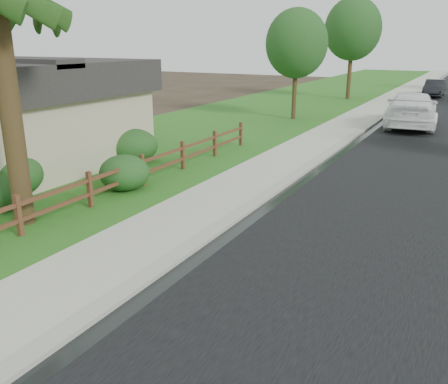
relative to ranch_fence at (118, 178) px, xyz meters
The scene contains 15 objects.
ground 7.37m from the ranch_fence, 60.64° to the right, with size 120.00×120.00×0.00m, color #31261B.
curb 28.88m from the ranch_fence, 82.04° to the left, with size 0.40×90.00×0.12m, color gray.
wet_gutter 28.94m from the ranch_fence, 81.35° to the left, with size 0.50×90.00×0.00m, color black.
sidewalk 28.73m from the ranch_fence, 84.61° to the left, with size 2.20×90.00×0.10m, color #B0AE99.
grass_strip 28.62m from the ranch_fence, 88.40° to the left, with size 1.60×90.00×0.06m, color #235418.
lawn_near 28.94m from the ranch_fence, 98.75° to the left, with size 9.00×90.00×0.04m, color #235418.
ranch_fence is the anchor object (origin of this frame).
white_suv 18.55m from the ranch_fence, 71.07° to the left, with size 2.66×6.53×1.90m, color white.
dark_car_far 35.17m from the ranch_fence, 80.84° to the left, with size 1.49×4.28×1.41m, color black.
shrub_a 3.27m from the ranch_fence, 132.27° to the right, with size 1.39×1.39×1.04m, color #19461C.
shrub_b 3.29m from the ranch_fence, 151.94° to the right, with size 1.96×1.96×1.37m, color #19461C.
shrub_c 0.73m from the ranch_fence, 114.19° to the left, with size 1.60×1.60×1.15m, color #19461C.
shrub_d 4.40m from the ranch_fence, 122.90° to the left, with size 1.95×1.95×1.33m, color #19461C.
tree_near_left 17.43m from the ranch_fence, 92.24° to the left, with size 3.65×3.65×6.47m.
tree_mid_left 29.53m from the ranch_fence, 90.86° to the left, with size 4.46×4.46×7.97m.
Camera 1 is at (5.83, -4.24, 4.58)m, focal length 38.00 mm.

